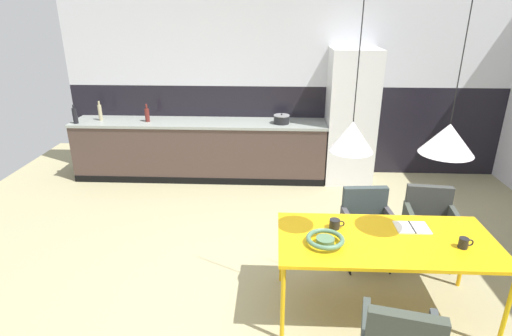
{
  "coord_description": "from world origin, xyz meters",
  "views": [
    {
      "loc": [
        -0.21,
        -3.11,
        2.49
      ],
      "look_at": [
        -0.4,
        0.95,
        0.9
      ],
      "focal_mm": 28.99,
      "sensor_mm": 36.0,
      "label": 1
    }
  ],
  "objects_px": {
    "mug_short_terracotta": "(464,243)",
    "dining_table": "(386,243)",
    "armchair_facing_counter": "(430,215)",
    "open_book": "(412,228)",
    "pendant_lamp_over_table_near": "(352,136)",
    "bottle_spice_small": "(75,115)",
    "mug_glass_clear": "(335,224)",
    "bottle_oil_tall": "(100,112)",
    "armchair_head_of_table": "(367,218)",
    "refrigerator_column": "(351,117)",
    "cooking_pot": "(282,119)",
    "bottle_wine_green": "(147,115)",
    "fruit_bowl": "(325,240)",
    "pendant_lamp_over_table_far": "(448,139)"
  },
  "relations": [
    {
      "from": "open_book",
      "to": "bottle_wine_green",
      "type": "xyz_separation_m",
      "value": [
        -3.09,
        2.75,
        0.27
      ]
    },
    {
      "from": "bottle_wine_green",
      "to": "open_book",
      "type": "bearing_deg",
      "value": -41.71
    },
    {
      "from": "refrigerator_column",
      "to": "bottle_oil_tall",
      "type": "relative_size",
      "value": 6.7
    },
    {
      "from": "fruit_bowl",
      "to": "open_book",
      "type": "distance_m",
      "value": 0.83
    },
    {
      "from": "armchair_facing_counter",
      "to": "mug_short_terracotta",
      "type": "xyz_separation_m",
      "value": [
        -0.1,
        -0.96,
        0.26
      ]
    },
    {
      "from": "mug_glass_clear",
      "to": "fruit_bowl",
      "type": "bearing_deg",
      "value": -113.05
    },
    {
      "from": "dining_table",
      "to": "pendant_lamp_over_table_far",
      "type": "xyz_separation_m",
      "value": [
        0.35,
        0.01,
        0.9
      ]
    },
    {
      "from": "pendant_lamp_over_table_near",
      "to": "bottle_spice_small",
      "type": "bearing_deg",
      "value": 141.5
    },
    {
      "from": "refrigerator_column",
      "to": "mug_short_terracotta",
      "type": "xyz_separation_m",
      "value": [
        0.39,
        -3.09,
        -0.21
      ]
    },
    {
      "from": "mug_glass_clear",
      "to": "pendant_lamp_over_table_near",
      "type": "distance_m",
      "value": 0.84
    },
    {
      "from": "open_book",
      "to": "bottle_oil_tall",
      "type": "distance_m",
      "value": 4.74
    },
    {
      "from": "refrigerator_column",
      "to": "bottle_oil_tall",
      "type": "xyz_separation_m",
      "value": [
        -3.74,
        0.0,
        0.04
      ]
    },
    {
      "from": "mug_short_terracotta",
      "to": "bottle_oil_tall",
      "type": "relative_size",
      "value": 0.4
    },
    {
      "from": "refrigerator_column",
      "to": "pendant_lamp_over_table_near",
      "type": "xyz_separation_m",
      "value": [
        -0.53,
        -2.98,
        0.61
      ]
    },
    {
      "from": "cooking_pot",
      "to": "bottle_wine_green",
      "type": "bearing_deg",
      "value": 179.42
    },
    {
      "from": "cooking_pot",
      "to": "armchair_head_of_table",
      "type": "bearing_deg",
      "value": -68.06
    },
    {
      "from": "mug_glass_clear",
      "to": "cooking_pot",
      "type": "relative_size",
      "value": 0.56
    },
    {
      "from": "armchair_head_of_table",
      "to": "open_book",
      "type": "bearing_deg",
      "value": 106.3
    },
    {
      "from": "mug_short_terracotta",
      "to": "cooking_pot",
      "type": "relative_size",
      "value": 0.5
    },
    {
      "from": "pendant_lamp_over_table_near",
      "to": "refrigerator_column",
      "type": "bearing_deg",
      "value": 79.85
    },
    {
      "from": "bottle_oil_tall",
      "to": "bottle_spice_small",
      "type": "bearing_deg",
      "value": -146.3
    },
    {
      "from": "armchair_head_of_table",
      "to": "refrigerator_column",
      "type": "bearing_deg",
      "value": -99.05
    },
    {
      "from": "bottle_spice_small",
      "to": "pendant_lamp_over_table_near",
      "type": "relative_size",
      "value": 0.23
    },
    {
      "from": "open_book",
      "to": "pendant_lamp_over_table_far",
      "type": "xyz_separation_m",
      "value": [
        0.1,
        -0.17,
        0.85
      ]
    },
    {
      "from": "armchair_facing_counter",
      "to": "bottle_oil_tall",
      "type": "bearing_deg",
      "value": -20.38
    },
    {
      "from": "mug_short_terracotta",
      "to": "armchair_facing_counter",
      "type": "bearing_deg",
      "value": 83.95
    },
    {
      "from": "open_book",
      "to": "bottle_wine_green",
      "type": "bearing_deg",
      "value": 138.29
    },
    {
      "from": "mug_glass_clear",
      "to": "bottle_oil_tall",
      "type": "height_order",
      "value": "bottle_oil_tall"
    },
    {
      "from": "armchair_facing_counter",
      "to": "fruit_bowl",
      "type": "xyz_separation_m",
      "value": [
        -1.18,
        -0.96,
        0.26
      ]
    },
    {
      "from": "armchair_head_of_table",
      "to": "armchair_facing_counter",
      "type": "bearing_deg",
      "value": -179.87
    },
    {
      "from": "mug_short_terracotta",
      "to": "dining_table",
      "type": "bearing_deg",
      "value": 169.21
    },
    {
      "from": "dining_table",
      "to": "bottle_spice_small",
      "type": "bearing_deg",
      "value": 144.15
    },
    {
      "from": "cooking_pot",
      "to": "bottle_spice_small",
      "type": "height_order",
      "value": "bottle_spice_small"
    },
    {
      "from": "fruit_bowl",
      "to": "pendant_lamp_over_table_far",
      "type": "height_order",
      "value": "pendant_lamp_over_table_far"
    },
    {
      "from": "bottle_oil_tall",
      "to": "bottle_wine_green",
      "type": "bearing_deg",
      "value": -3.16
    },
    {
      "from": "pendant_lamp_over_table_near",
      "to": "pendant_lamp_over_table_far",
      "type": "distance_m",
      "value": 0.71
    },
    {
      "from": "armchair_head_of_table",
      "to": "bottle_spice_small",
      "type": "distance_m",
      "value": 4.38
    },
    {
      "from": "armchair_facing_counter",
      "to": "open_book",
      "type": "xyz_separation_m",
      "value": [
        -0.41,
        -0.67,
        0.22
      ]
    },
    {
      "from": "bottle_spice_small",
      "to": "mug_glass_clear",
      "type": "bearing_deg",
      "value": -37.32
    },
    {
      "from": "refrigerator_column",
      "to": "bottle_wine_green",
      "type": "bearing_deg",
      "value": -179.26
    },
    {
      "from": "armchair_facing_counter",
      "to": "bottle_spice_small",
      "type": "height_order",
      "value": "bottle_spice_small"
    },
    {
      "from": "armchair_facing_counter",
      "to": "pendant_lamp_over_table_near",
      "type": "relative_size",
      "value": 0.64
    },
    {
      "from": "mug_glass_clear",
      "to": "bottle_spice_small",
      "type": "distance_m",
      "value": 4.34
    },
    {
      "from": "cooking_pot",
      "to": "pendant_lamp_over_table_near",
      "type": "xyz_separation_m",
      "value": [
        0.48,
        -2.92,
        0.64
      ]
    },
    {
      "from": "dining_table",
      "to": "bottle_oil_tall",
      "type": "relative_size",
      "value": 6.08
    },
    {
      "from": "dining_table",
      "to": "bottle_oil_tall",
      "type": "height_order",
      "value": "bottle_oil_tall"
    },
    {
      "from": "open_book",
      "to": "mug_glass_clear",
      "type": "relative_size",
      "value": 2.13
    },
    {
      "from": "armchair_head_of_table",
      "to": "cooking_pot",
      "type": "bearing_deg",
      "value": -73.0
    },
    {
      "from": "bottle_wine_green",
      "to": "bottle_spice_small",
      "type": "bearing_deg",
      "value": -171.3
    },
    {
      "from": "refrigerator_column",
      "to": "open_book",
      "type": "height_order",
      "value": "refrigerator_column"
    }
  ]
}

